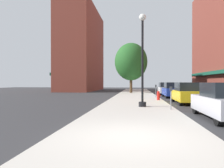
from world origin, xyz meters
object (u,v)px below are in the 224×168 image
Objects in this scene: lamppost at (142,58)px; tree_near at (131,62)px; car_silver at (224,101)px; car_yellow at (187,93)px; fire_hydrant at (158,95)px; parking_meter_near at (156,89)px; parking_meter_far at (171,95)px; car_white at (165,89)px; car_blue at (172,90)px.

tree_near is at bearing 93.78° from lamppost.
car_silver is 7.13m from car_yellow.
lamppost is 18.42m from tree_near.
parking_meter_near is at bearing 89.02° from fire_hydrant.
parking_meter_near and parking_meter_far have the same top height.
car_silver is at bearing -77.39° from fire_hydrant.
fire_hydrant is at bearing 101.66° from car_silver.
parking_meter_near is (0.05, 3.13, 0.43)m from fire_hydrant.
car_silver reaches higher than parking_meter_near.
parking_meter_near is at bearing -103.15° from car_white.
lamppost is at bearing -106.05° from fire_hydrant.
car_silver reaches higher than parking_meter_far.
lamppost is at bearing 132.91° from car_silver.
parking_meter_near is 1.00× the size of parking_meter_far.
lamppost reaches higher than car_blue.
tree_near is at bearing 101.84° from fire_hydrant.
lamppost is 3.04m from parking_meter_far.
lamppost reaches higher than car_yellow.
car_silver is at bearing -80.84° from parking_meter_near.
parking_meter_far is at bearing -95.46° from car_white.
lamppost reaches higher than parking_meter_near.
car_white is (2.00, 10.92, 0.29)m from fire_hydrant.
lamppost is 6.12m from fire_hydrant.
lamppost is 5.49m from car_yellow.
parking_meter_near is 12.24m from car_silver.
car_white is (1.95, 7.79, -0.14)m from parking_meter_near.
fire_hydrant is at bearing 73.95° from lamppost.
car_blue is at bearing 88.47° from car_yellow.
car_white reaches higher than fire_hydrant.
car_blue is at bearing 80.52° from parking_meter_far.
lamppost is 16.76m from car_white.
car_yellow and car_white have the same top height.
car_silver and car_yellow have the same top height.
car_white reaches higher than parking_meter_near.
car_yellow is at bearing 67.71° from parking_meter_far.
car_yellow is (1.95, 4.76, -0.14)m from parking_meter_far.
tree_near is at bearing 156.92° from car_white.
car_silver is at bearing -50.65° from parking_meter_far.
parking_meter_near is 9.71m from parking_meter_far.
parking_meter_far is at bearing -90.00° from parking_meter_near.
parking_meter_near is 0.30× the size of car_silver.
tree_near reaches higher than fire_hydrant.
car_yellow is 1.00× the size of car_blue.
fire_hydrant is at bearing -90.98° from parking_meter_near.
tree_near reaches higher than parking_meter_far.
car_white is (1.95, 17.50, -0.14)m from parking_meter_far.
car_silver is 14.06m from car_blue.
parking_meter_near is at bearing 109.96° from car_yellow.
parking_meter_near reaches higher than fire_hydrant.
car_white is (0.00, 19.88, 0.00)m from car_silver.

